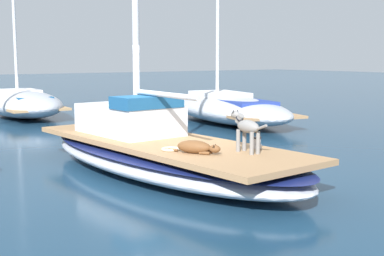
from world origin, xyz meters
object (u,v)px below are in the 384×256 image
deck_winch (257,143)px  moored_boat_starboard_side (227,107)px  dog_brown (196,147)px  dog_grey (246,128)px  sailboat_main (163,157)px  coiled_rope (171,149)px  moored_boat_far_astern (22,103)px

deck_winch → moored_boat_starboard_side: moored_boat_starboard_side is taller
dog_brown → dog_grey: bearing=-27.2°
sailboat_main → coiled_rope: 1.19m
sailboat_main → moored_boat_starboard_side: (6.14, 5.85, 0.17)m
moored_boat_far_astern → moored_boat_starboard_side: bearing=-45.4°
moored_boat_far_astern → dog_brown: bearing=-94.2°
dog_brown → dog_grey: size_ratio=0.90×
dog_brown → deck_winch: (1.15, -0.22, -0.01)m
dog_grey → coiled_rope: dog_grey is taller
coiled_rope → sailboat_main: bearing=65.5°
sailboat_main → deck_winch: size_ratio=35.38×
coiled_rope → moored_boat_far_astern: 12.49m
sailboat_main → moored_boat_starboard_side: moored_boat_starboard_side is taller
dog_grey → coiled_rope: bearing=137.5°
deck_winch → moored_boat_far_astern: size_ratio=0.04×
dog_grey → deck_winch: size_ratio=4.46×
sailboat_main → dog_grey: dog_grey is taller
dog_brown → coiled_rope: (-0.20, 0.49, -0.08)m
sailboat_main → moored_boat_starboard_side: size_ratio=0.96×
dog_brown → deck_winch: 1.17m
deck_winch → moored_boat_starboard_side: bearing=55.3°
coiled_rope → dog_grey: bearing=-42.5°
dog_grey → moored_boat_starboard_side: moored_boat_starboard_side is taller
moored_boat_starboard_side → moored_boat_far_astern: 7.78m
moored_boat_starboard_side → dog_brown: bearing=-131.0°
coiled_rope → deck_winch: bearing=-27.8°
dog_grey → coiled_rope: 1.36m
moored_boat_starboard_side → coiled_rope: bearing=-133.8°
dog_brown → coiled_rope: dog_brown is taller
deck_winch → sailboat_main: bearing=116.6°
moored_boat_starboard_side → moored_boat_far_astern: bearing=134.6°
deck_winch → coiled_rope: 1.53m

